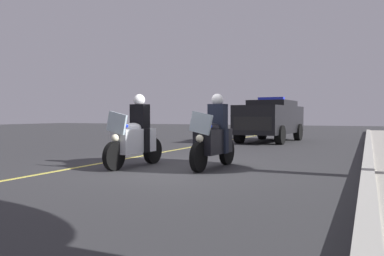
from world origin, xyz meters
TOP-DOWN VIEW (x-y plane):
  - ground_plane at (0.00, 0.00)m, footprint 80.00×80.00m
  - curb_strip at (0.00, 4.01)m, footprint 48.00×0.24m
  - lane_stripe_center at (0.00, -2.17)m, footprint 48.00×0.12m
  - police_motorcycle_lead_left at (0.15, -1.02)m, footprint 2.14×0.62m
  - police_motorcycle_lead_right at (-0.41, 0.76)m, footprint 2.14×0.62m
  - police_suv at (-9.95, -0.11)m, footprint 5.03×2.37m

SIDE VIEW (x-z plane):
  - ground_plane at x=0.00m, z-range 0.00..0.00m
  - lane_stripe_center at x=0.00m, z-range 0.00..0.01m
  - curb_strip at x=0.00m, z-range 0.00..0.15m
  - police_motorcycle_lead_left at x=0.15m, z-range -0.16..1.56m
  - police_motorcycle_lead_right at x=-0.41m, z-range -0.16..1.56m
  - police_suv at x=-9.95m, z-range 0.04..2.09m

